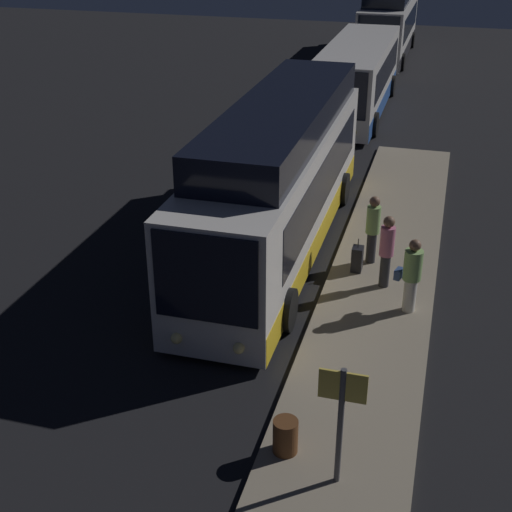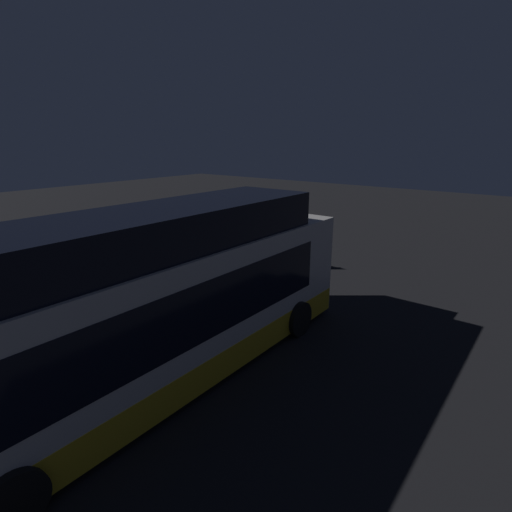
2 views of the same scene
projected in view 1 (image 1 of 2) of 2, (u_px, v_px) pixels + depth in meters
ground at (275, 259)px, 19.19m from camera, size 80.00×80.00×0.00m
platform at (384, 270)px, 18.46m from camera, size 20.00×2.66×0.13m
bus_lead at (279, 185)px, 19.06m from camera, size 11.84×2.73×4.03m
bus_second at (357, 78)px, 31.57m from camera, size 10.51×2.84×3.00m
bus_third at (389, 25)px, 42.27m from camera, size 10.83×2.78×4.09m
passenger_boarding at (412, 273)px, 16.14m from camera, size 0.52×0.66×1.82m
passenger_waiting at (387, 248)px, 17.14m from camera, size 0.41×0.41×1.87m
passenger_with_bags at (373, 226)px, 18.30m from camera, size 0.43×0.43×1.84m
suitcase at (357, 259)px, 18.18m from camera, size 0.34×0.27×0.90m
sign_post at (341, 410)px, 11.11m from camera, size 0.10×0.76×2.23m
trash_bin at (285, 436)px, 12.24m from camera, size 0.44×0.44×0.65m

